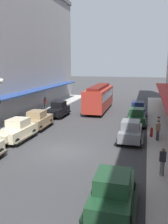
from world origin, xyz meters
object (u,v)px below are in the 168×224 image
Objects in this scene: pedestrian_1 at (158,130)px; pedestrian_2 at (45,103)px; parked_car_2 at (136,116)px; parked_car_4 at (38,119)px; parked_car_1 at (58,109)px; parked_car_7 at (131,131)px; pedestrian_0 at (158,126)px; parked_car_3 at (17,130)px; fire_hydrant at (152,132)px; pedestrian_4 at (162,161)px; parked_car_5 at (138,109)px; parked_car_0 at (113,190)px; streetcar at (99,97)px.

pedestrian_1 is 1.00× the size of pedestrian_2.
parked_car_4 is at bearing -157.75° from parked_car_2.
parked_car_1 is 1.00× the size of parked_car_7.
pedestrian_0 is at bearing 86.77° from pedestrian_1.
parked_car_1 and parked_car_3 have the same top height.
pedestrian_0 is at bearing 0.35° from parked_car_4.
fire_hydrant is 0.49× the size of pedestrian_2.
parked_car_1 reaches higher than pedestrian_4.
parked_car_7 is 2.56× the size of pedestrian_0.
parked_car_0 is at bearing -90.64° from parked_car_5.
parked_car_7 is 2.61× the size of pedestrian_4.
parked_car_5 is (0.22, 20.13, 0.00)m from parked_car_0.
parked_car_1 is 12.50m from fire_hydrant.
parked_car_1 is at bearing 89.74° from parked_car_4.
parked_car_3 is (-0.05, -9.59, 0.00)m from parked_car_1.
parked_car_7 is (0.07, 9.88, 0.00)m from parked_car_0.
parked_car_5 is 2.55× the size of pedestrian_1.
pedestrian_4 is (2.27, 3.76, 0.05)m from parked_car_0.
parked_car_5 is at bearing 97.11° from pedestrian_4.
parked_car_7 is 2.95m from pedestrian_0.
pedestrian_2 is (-14.68, 8.89, 0.00)m from pedestrian_0.
parked_car_7 reaches higher than pedestrian_4.
parked_car_3 reaches higher than pedestrian_4.
parked_car_7 is at bearing -67.46° from streetcar.
pedestrian_0 is (2.06, -3.79, 0.07)m from parked_car_2.
parked_car_0 is 1.00× the size of parked_car_5.
parked_car_7 is (9.24, -1.83, 0.00)m from parked_car_4.
streetcar is at bearing 121.41° from pedestrian_1.
parked_car_1 is at bearing 148.29° from pedestrian_1.
parked_car_2 is 5.69m from parked_car_7.
parked_car_7 is (-0.15, -10.26, 0.00)m from parked_car_5.
pedestrian_0 is (0.55, 0.51, 0.45)m from fire_hydrant.
parked_car_3 is 11.53m from fire_hydrant.
streetcar is 7.50m from pedestrian_2.
pedestrian_2 reaches higher than fire_hydrant.
parked_car_4 is at bearing 128.07° from parked_car_0.
pedestrian_1 is (1.98, -5.28, 0.07)m from parked_car_2.
parked_car_2 is 2.58× the size of pedestrian_2.
parked_car_0 is 24.07m from pedestrian_2.
fire_hydrant is at bearing -29.01° from parked_car_1.
pedestrian_2 is 1.02× the size of pedestrian_4.
parked_car_3 is at bearing -167.41° from pedestrian_1.
pedestrian_1 is 17.90m from pedestrian_2.
parked_car_2 and parked_car_5 have the same top height.
parked_car_4 is 11.38m from streetcar.
parked_car_0 is 1.00× the size of parked_car_7.
parked_car_2 and parked_car_3 have the same top height.
pedestrian_1 is at bearing 77.68° from parked_car_0.
parked_car_3 is 2.62× the size of pedestrian_4.
pedestrian_0 is (2.26, 1.90, 0.07)m from parked_car_7.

